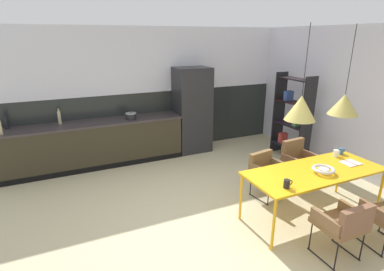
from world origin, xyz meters
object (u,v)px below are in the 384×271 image
object	(u,v)px
bottle_oil_tall	(59,117)
pendant_lamp_over_table_far	(344,104)
pendant_lamp_over_table_near	(301,108)
armchair_far_side	(345,222)
refrigerator_column	(192,110)
mug_tall_blue	(287,184)
bottle_spice_small	(0,127)
open_shelf_unit	(292,116)
armchair_corner_seat	(266,168)
mug_short_terracotta	(336,153)
cooking_pot	(131,116)
fruit_bowl	(323,170)
dining_table	(315,173)
armchair_head_of_table	(297,157)
open_book	(351,163)
bottle_vinegar_dark	(6,122)
mug_wide_latte	(341,151)

from	to	relation	value
bottle_oil_tall	pendant_lamp_over_table_far	world-z (taller)	pendant_lamp_over_table_far
pendant_lamp_over_table_near	bottle_oil_tall	bearing A→B (deg)	129.76
armchair_far_side	refrigerator_column	bearing A→B (deg)	92.27
mug_tall_blue	bottle_oil_tall	world-z (taller)	bottle_oil_tall
refrigerator_column	bottle_spice_small	size ratio (longest dim) A/B	6.20
open_shelf_unit	armchair_far_side	bearing A→B (deg)	-30.65
armchair_corner_seat	mug_short_terracotta	bearing A→B (deg)	138.46
cooking_pot	pendant_lamp_over_table_far	distance (m)	3.81
mug_tall_blue	cooking_pot	distance (m)	3.49
fruit_bowl	bottle_oil_tall	distance (m)	4.65
dining_table	mug_tall_blue	world-z (taller)	mug_tall_blue
armchair_head_of_table	open_book	bearing A→B (deg)	93.75
dining_table	armchair_head_of_table	bearing A→B (deg)	59.34
armchair_head_of_table	armchair_far_side	distance (m)	1.87
armchair_corner_seat	bottle_vinegar_dark	world-z (taller)	bottle_vinegar_dark
pendant_lamp_over_table_far	mug_wide_latte	bearing A→B (deg)	29.88
open_shelf_unit	pendant_lamp_over_table_far	distance (m)	2.20
fruit_bowl	mug_short_terracotta	xyz separation A→B (m)	(0.63, 0.35, 0.01)
mug_short_terracotta	bottle_vinegar_dark	xyz separation A→B (m)	(-4.68, 3.08, 0.25)
open_shelf_unit	bottle_vinegar_dark	bearing A→B (deg)	-104.87
bottle_oil_tall	bottle_vinegar_dark	size ratio (longest dim) A/B	0.91
mug_wide_latte	pendant_lamp_over_table_far	bearing A→B (deg)	-150.12
cooking_pot	pendant_lamp_over_table_near	bearing A→B (deg)	-65.07
mug_tall_blue	pendant_lamp_over_table_near	xyz separation A→B (m)	(0.30, 0.23, 0.86)
refrigerator_column	bottle_vinegar_dark	xyz separation A→B (m)	(-3.57, 0.17, 0.11)
armchair_far_side	bottle_spice_small	size ratio (longest dim) A/B	2.50
bottle_vinegar_dark	open_shelf_unit	xyz separation A→B (m)	(5.29, -1.40, -0.14)
bottle_vinegar_dark	bottle_spice_small	bearing A→B (deg)	-99.43
fruit_bowl	mug_short_terracotta	distance (m)	0.72
cooking_pot	open_shelf_unit	xyz separation A→B (m)	(3.10, -1.15, -0.06)
cooking_pot	refrigerator_column	bearing A→B (deg)	3.66
refrigerator_column	bottle_spice_small	distance (m)	3.63
pendant_lamp_over_table_near	pendant_lamp_over_table_far	xyz separation A→B (m)	(0.79, 0.04, -0.04)
bottle_oil_tall	bottle_vinegar_dark	bearing A→B (deg)	177.57
pendant_lamp_over_table_near	armchair_head_of_table	bearing A→B (deg)	43.64
pendant_lamp_over_table_far	armchair_far_side	bearing A→B (deg)	-131.12
bottle_spice_small	open_book	bearing A→B (deg)	-32.75
armchair_corner_seat	fruit_bowl	xyz separation A→B (m)	(0.24, -0.88, 0.30)
bottle_oil_tall	fruit_bowl	bearing A→B (deg)	-46.92
fruit_bowl	pendant_lamp_over_table_near	size ratio (longest dim) A/B	0.26
refrigerator_column	bottle_vinegar_dark	distance (m)	3.58
armchair_far_side	open_book	bearing A→B (deg)	38.90
dining_table	mug_short_terracotta	size ratio (longest dim) A/B	15.61
open_book	pendant_lamp_over_table_near	size ratio (longest dim) A/B	0.22
refrigerator_column	open_book	xyz separation A→B (m)	(1.09, -3.19, -0.19)
refrigerator_column	mug_wide_latte	size ratio (longest dim) A/B	15.86
armchair_corner_seat	bottle_oil_tall	world-z (taller)	bottle_oil_tall
mug_short_terracotta	mug_tall_blue	world-z (taller)	mug_tall_blue
mug_wide_latte	bottle_oil_tall	xyz separation A→B (m)	(-3.96, 3.01, 0.25)
mug_wide_latte	armchair_corner_seat	bearing A→B (deg)	154.03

